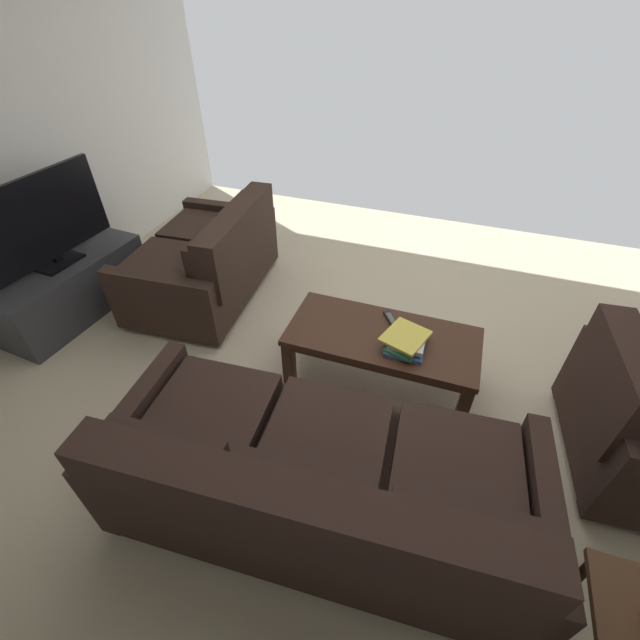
% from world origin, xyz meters
% --- Properties ---
extents(ground_plane, '(5.54, 4.85, 0.01)m').
position_xyz_m(ground_plane, '(0.00, 0.00, -0.00)').
color(ground_plane, beige).
extents(sofa_main, '(2.06, 1.01, 0.80)m').
position_xyz_m(sofa_main, '(-0.01, 1.21, 0.35)').
color(sofa_main, black).
rests_on(sofa_main, ground).
extents(loveseat_near, '(0.97, 1.35, 0.82)m').
position_xyz_m(loveseat_near, '(1.48, -0.34, 0.34)').
color(loveseat_near, black).
rests_on(loveseat_near, ground).
extents(coffee_table, '(1.20, 0.55, 0.41)m').
position_xyz_m(coffee_table, '(-0.08, 0.16, 0.35)').
color(coffee_table, '#3D2316').
rests_on(coffee_table, ground).
extents(tv_stand, '(0.56, 1.22, 0.45)m').
position_xyz_m(tv_stand, '(2.41, 0.22, 0.23)').
color(tv_stand, '#38383D').
rests_on(tv_stand, ground).
extents(flat_tv, '(0.22, 1.04, 0.66)m').
position_xyz_m(flat_tv, '(2.41, 0.22, 0.80)').
color(flat_tv, black).
rests_on(flat_tv, tv_stand).
extents(book_stack, '(0.30, 0.32, 0.09)m').
position_xyz_m(book_stack, '(-0.24, 0.23, 0.46)').
color(book_stack, '#385693').
rests_on(book_stack, coffee_table).
extents(tv_remote, '(0.13, 0.16, 0.02)m').
position_xyz_m(tv_remote, '(-0.10, 0.01, 0.42)').
color(tv_remote, black).
rests_on(tv_remote, coffee_table).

